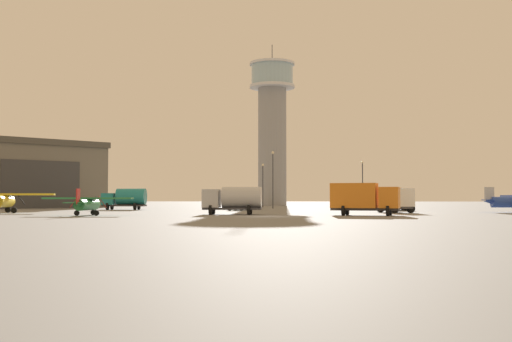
# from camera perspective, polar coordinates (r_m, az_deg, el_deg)

# --- Properties ---
(ground_plane) EXTENTS (400.00, 400.00, 0.00)m
(ground_plane) POSITION_cam_1_polar(r_m,az_deg,el_deg) (58.05, 0.90, -4.22)
(ground_plane) COLOR slate
(control_tower) EXTENTS (9.76, 9.76, 34.92)m
(control_tower) POSITION_cam_1_polar(r_m,az_deg,el_deg) (133.74, 1.51, 4.43)
(control_tower) COLOR gray
(control_tower) RESTS_ON ground_plane
(hangar) EXTENTS (32.07, 32.03, 11.29)m
(hangar) POSITION_cam_1_polar(r_m,az_deg,el_deg) (114.85, -21.08, -0.34)
(hangar) COLOR #6B665B
(hangar) RESTS_ON ground_plane
(airplane_green) EXTENTS (8.83, 6.93, 2.61)m
(airplane_green) POSITION_cam_1_polar(r_m,az_deg,el_deg) (62.74, -15.33, -2.89)
(airplane_green) COLOR #287A42
(airplane_green) RESTS_ON ground_plane
(airplane_yellow) EXTENTS (11.03, 8.62, 3.26)m
(airplane_yellow) POSITION_cam_1_polar(r_m,az_deg,el_deg) (74.81, -22.32, -2.47)
(airplane_yellow) COLOR gold
(airplane_yellow) RESTS_ON ground_plane
(truck_fuel_tanker_teal) EXTENTS (6.08, 3.36, 3.04)m
(truck_fuel_tanker_teal) POSITION_cam_1_polar(r_m,az_deg,el_deg) (90.24, -11.95, -2.47)
(truck_fuel_tanker_teal) COLOR #38383D
(truck_fuel_tanker_teal) RESTS_ON ground_plane
(truck_box_orange) EXTENTS (6.99, 4.28, 3.19)m
(truck_box_orange) POSITION_cam_1_polar(r_m,az_deg,el_deg) (61.91, 9.91, -2.42)
(truck_box_orange) COLOR #38383D
(truck_box_orange) RESTS_ON ground_plane
(truck_box_white) EXTENTS (4.06, 5.97, 2.85)m
(truck_box_white) POSITION_cam_1_polar(r_m,az_deg,el_deg) (73.79, 12.66, -2.50)
(truck_box_white) COLOR #38383D
(truck_box_white) RESTS_ON ground_plane
(truck_flatbed_blue) EXTENTS (3.67, 7.14, 2.80)m
(truck_flatbed_blue) POSITION_cam_1_polar(r_m,az_deg,el_deg) (87.63, 12.70, -2.67)
(truck_flatbed_blue) COLOR #38383D
(truck_flatbed_blue) RESTS_ON ground_plane
(truck_fuel_tanker_silver) EXTENTS (6.12, 3.11, 2.88)m
(truck_fuel_tanker_silver) POSITION_cam_1_polar(r_m,az_deg,el_deg) (64.33, -2.14, -2.59)
(truck_fuel_tanker_silver) COLOR #38383D
(truck_fuel_tanker_silver) RESTS_ON ground_plane
(car_green) EXTENTS (2.87, 4.38, 1.37)m
(car_green) POSITION_cam_1_polar(r_m,az_deg,el_deg) (84.16, -1.61, -3.16)
(car_green) COLOR #287A42
(car_green) RESTS_ON ground_plane
(light_post_west) EXTENTS (0.44, 0.44, 9.14)m
(light_post_west) POSITION_cam_1_polar(r_m,az_deg,el_deg) (98.64, 1.57, -0.33)
(light_post_west) COLOR #38383D
(light_post_west) RESTS_ON ground_plane
(light_post_east) EXTENTS (0.44, 0.44, 8.34)m
(light_post_east) POSITION_cam_1_polar(r_m,az_deg,el_deg) (113.61, 9.81, -0.79)
(light_post_east) COLOR #38383D
(light_post_east) RESTS_ON ground_plane
(light_post_north) EXTENTS (0.44, 0.44, 7.73)m
(light_post_north) POSITION_cam_1_polar(r_m,az_deg,el_deg) (109.39, 0.63, -0.93)
(light_post_north) COLOR #38383D
(light_post_north) RESTS_ON ground_plane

